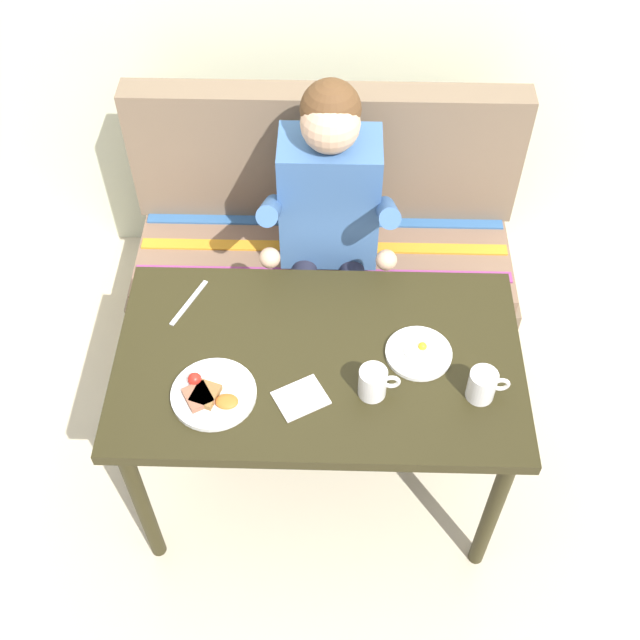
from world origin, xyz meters
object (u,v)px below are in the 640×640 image
at_px(coffee_mug_second, 483,385).
at_px(couch, 324,263).
at_px(table, 319,374).
at_px(knife, 189,303).
at_px(plate_eggs, 419,353).
at_px(napkin, 301,398).
at_px(person, 329,217).
at_px(plate_breakfast, 211,394).
at_px(coffee_mug, 374,382).

bearing_deg(coffee_mug_second, couch, 117.41).
relative_size(table, couch, 0.83).
distance_m(coffee_mug_second, knife, 0.93).
distance_m(plate_eggs, napkin, 0.38).
height_order(person, plate_breakfast, person).
xyz_separation_m(coffee_mug_second, napkin, (-0.51, -0.02, -0.05)).
relative_size(plate_eggs, coffee_mug_second, 1.66).
relative_size(table, coffee_mug, 10.17).
xyz_separation_m(person, coffee_mug_second, (0.44, -0.71, 0.04)).
xyz_separation_m(person, plate_eggs, (0.27, -0.57, -0.00)).
bearing_deg(knife, coffee_mug, -4.64).
bearing_deg(napkin, table, 72.39).
xyz_separation_m(table, coffee_mug_second, (0.46, -0.12, 0.13)).
bearing_deg(plate_breakfast, couch, 71.89).
relative_size(coffee_mug, knife, 0.59).
xyz_separation_m(couch, napkin, (-0.05, -0.91, 0.40)).
bearing_deg(plate_breakfast, napkin, -0.13).
distance_m(plate_eggs, coffee_mug_second, 0.22).
distance_m(coffee_mug_second, napkin, 0.51).
xyz_separation_m(person, knife, (-0.43, -0.39, -0.01)).
bearing_deg(coffee_mug, knife, 150.43).
distance_m(person, plate_breakfast, 0.80).
distance_m(couch, napkin, 1.00).
height_order(coffee_mug_second, knife, coffee_mug_second).
bearing_deg(table, knife, 153.97).
xyz_separation_m(coffee_mug, knife, (-0.56, 0.32, -0.05)).
bearing_deg(couch, table, -90.00).
relative_size(couch, plate_eggs, 7.34).
bearing_deg(coffee_mug_second, coffee_mug, 179.75).
xyz_separation_m(plate_breakfast, napkin, (0.25, -0.00, -0.01)).
height_order(table, knife, knife).
distance_m(coffee_mug, coffee_mug_second, 0.30).
distance_m(plate_breakfast, coffee_mug, 0.46).
bearing_deg(coffee_mug, plate_eggs, 45.08).
height_order(plate_breakfast, knife, plate_breakfast).
relative_size(plate_eggs, knife, 0.98).
bearing_deg(coffee_mug_second, plate_breakfast, -178.18).
distance_m(table, person, 0.60).
relative_size(plate_breakfast, plate_eggs, 1.24).
height_order(table, couch, couch).
relative_size(coffee_mug_second, napkin, 0.85).
relative_size(plate_breakfast, coffee_mug, 2.05).
relative_size(couch, coffee_mug_second, 12.20).
bearing_deg(person, knife, -137.62).
xyz_separation_m(plate_breakfast, coffee_mug_second, (0.76, 0.02, 0.04)).
height_order(coffee_mug, coffee_mug_second, same).
bearing_deg(table, coffee_mug, -37.74).
bearing_deg(plate_breakfast, knife, 107.70).
bearing_deg(coffee_mug_second, plate_eggs, 140.06).
relative_size(table, plate_eggs, 6.12).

